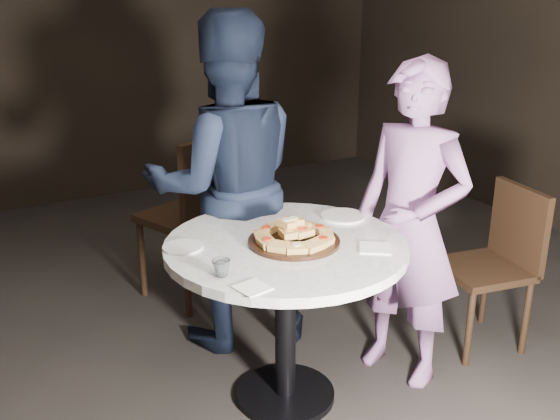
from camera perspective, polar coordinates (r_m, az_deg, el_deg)
name	(u,v)px	position (r m, az deg, el deg)	size (l,w,h in m)	color
floor	(281,398)	(3.06, 0.12, -16.79)	(7.00, 7.00, 0.00)	black
table	(286,273)	(2.74, 0.52, -5.77)	(1.08, 1.08, 0.79)	black
serving_board	(294,241)	(2.66, 1.28, -2.87)	(0.39, 0.39, 0.02)	black
focaccia_pile	(294,233)	(2.65, 1.24, -2.13)	(0.35, 0.35, 0.09)	tan
plate_left	(183,247)	(2.65, -8.88, -3.36)	(0.17, 0.17, 0.01)	white
plate_right	(343,216)	(2.98, 5.79, -0.56)	(0.21, 0.21, 0.01)	white
water_glass	(221,268)	(2.36, -5.38, -5.31)	(0.07, 0.07, 0.07)	silver
napkin_near	(252,288)	(2.27, -2.54, -7.12)	(0.11, 0.11, 0.01)	white
napkin_far	(375,248)	(2.64, 8.69, -3.45)	(0.13, 0.13, 0.01)	white
chair_far	(199,208)	(3.71, -7.39, 0.22)	(0.63, 0.64, 1.03)	black
chair_right	(498,256)	(3.46, 19.29, -3.95)	(0.49, 0.47, 0.86)	black
diner_navy	(227,186)	(3.20, -4.91, 2.23)	(0.84, 0.66, 1.73)	black
diner_teal	(410,226)	(2.96, 11.83, -1.43)	(0.56, 0.37, 1.55)	slate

